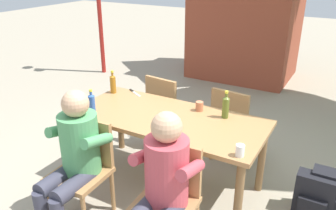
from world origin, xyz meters
The scene contains 17 objects.
ground_plane centered at (0.00, 0.00, 0.00)m, with size 24.00×24.00×0.00m, color gray.
dining_table centered at (0.00, 0.00, 0.66)m, with size 1.84×0.84×0.74m.
chair_near_right centered at (0.41, -0.72, 0.49)m, with size 0.46×0.46×0.87m.
chair_near_left centered at (-0.42, -0.72, 0.49)m, with size 0.45×0.45×0.87m.
chair_far_right centered at (0.41, 0.72, 0.49)m, with size 0.48×0.48×0.87m.
chair_far_left centered at (-0.42, 0.72, 0.49)m, with size 0.49×0.49×0.87m.
person_in_white_shirt centered at (0.41, -0.83, 0.66)m, with size 0.47×0.61×1.18m.
person_in_plaid_shirt centered at (-0.41, -0.83, 0.66)m, with size 0.47×0.61×1.18m.
bottle_amber centered at (-0.84, 0.25, 0.85)m, with size 0.06×0.06×0.26m.
bottle_blue centered at (-0.68, -0.28, 0.85)m, with size 0.06×0.06×0.24m.
bottle_olive centered at (0.47, 0.25, 0.86)m, with size 0.06×0.06×0.27m.
cup_terracotta centered at (0.20, 0.27, 0.79)m, with size 0.08×0.08×0.09m, color #BC6B47.
cup_white centered at (0.81, -0.34, 0.79)m, with size 0.07×0.07×0.09m, color white.
table_knife centered at (-0.64, 0.36, 0.75)m, with size 0.22×0.14×0.01m.
backpack_by_near_side centered at (1.45, 0.31, 0.20)m, with size 0.30×0.23×0.42m.
backpack_by_far_side centered at (1.35, 0.23, 0.19)m, with size 0.33×0.22×0.39m.
brick_kiosk centered at (-0.49, 3.80, 1.41)m, with size 2.09×1.61×2.69m.
Camera 1 is at (1.44, -2.55, 2.12)m, focal length 36.73 mm.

